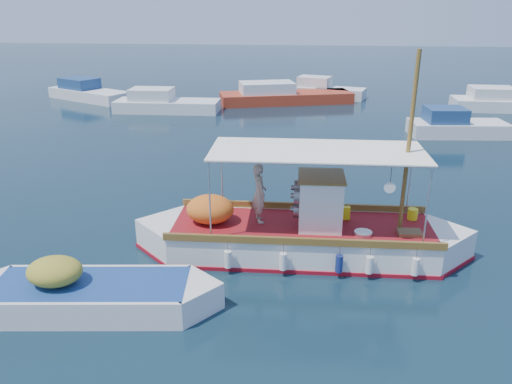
# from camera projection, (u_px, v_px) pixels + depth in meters

# --- Properties ---
(ground) EXTENTS (160.00, 160.00, 0.00)m
(ground) POSITION_uv_depth(u_px,v_px,m) (304.00, 251.00, 15.29)
(ground) COLOR black
(ground) RESTS_ON ground
(fishing_caique) EXTENTS (10.19, 3.00, 6.21)m
(fishing_caique) POSITION_uv_depth(u_px,v_px,m) (299.00, 236.00, 14.98)
(fishing_caique) COLOR white
(fishing_caique) RESTS_ON ground
(dinghy) EXTENTS (6.51, 2.34, 1.60)m
(dinghy) POSITION_uv_depth(u_px,v_px,m) (89.00, 297.00, 12.28)
(dinghy) COLOR white
(dinghy) RESTS_ON ground
(bg_boat_nw) EXTENTS (7.21, 2.53, 1.80)m
(bg_boat_nw) POSITION_uv_depth(u_px,v_px,m) (164.00, 105.00, 34.71)
(bg_boat_nw) COLOR silver
(bg_boat_nw) RESTS_ON ground
(bg_boat_n) EXTENTS (10.25, 5.38, 1.80)m
(bg_boat_n) POSITION_uv_depth(u_px,v_px,m) (282.00, 97.00, 37.68)
(bg_boat_n) COLOR #AA341C
(bg_boat_n) RESTS_ON ground
(bg_boat_ne) EXTENTS (5.52, 2.65, 1.80)m
(bg_boat_ne) POSITION_uv_depth(u_px,v_px,m) (455.00, 127.00, 28.41)
(bg_boat_ne) COLOR silver
(bg_boat_ne) RESTS_ON ground
(bg_boat_e) EXTENTS (7.31, 2.77, 1.80)m
(bg_boat_e) POSITION_uv_depth(u_px,v_px,m) (503.00, 103.00, 35.19)
(bg_boat_e) COLOR silver
(bg_boat_e) RESTS_ON ground
(bg_boat_far_w) EXTENTS (7.44, 5.44, 1.80)m
(bg_boat_far_w) POSITION_uv_depth(u_px,v_px,m) (87.00, 93.00, 39.10)
(bg_boat_far_w) COLOR silver
(bg_boat_far_w) RESTS_ON ground
(bg_boat_far_n) EXTENTS (6.55, 3.68, 1.80)m
(bg_boat_far_n) POSITION_uv_depth(u_px,v_px,m) (323.00, 91.00, 40.10)
(bg_boat_far_n) COLOR silver
(bg_boat_far_n) RESTS_ON ground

